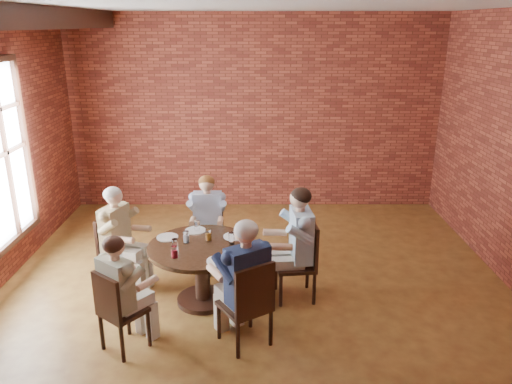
{
  "coord_description": "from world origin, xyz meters",
  "views": [
    {
      "loc": [
        0.0,
        -5.25,
        3.2
      ],
      "look_at": [
        0.01,
        1.0,
        1.09
      ],
      "focal_mm": 35.0,
      "sensor_mm": 36.0,
      "label": 1
    }
  ],
  "objects_px": {
    "dining_table": "(202,262)",
    "chair_e": "(249,302)",
    "chair_a": "(303,258)",
    "diner_e": "(244,283)",
    "chair_d": "(117,309)",
    "diner_c": "(120,238)",
    "chair_c": "(115,249)",
    "diner_a": "(296,244)",
    "diner_d": "(122,294)",
    "chair_b": "(208,230)",
    "diner_b": "(208,222)",
    "smartphone": "(239,255)"
  },
  "relations": [
    {
      "from": "diner_a",
      "to": "chair_a",
      "type": "bearing_deg",
      "value": 90.0
    },
    {
      "from": "chair_b",
      "to": "dining_table",
      "type": "bearing_deg",
      "value": -90.0
    },
    {
      "from": "diner_a",
      "to": "diner_c",
      "type": "bearing_deg",
      "value": -103.37
    },
    {
      "from": "chair_a",
      "to": "diner_a",
      "type": "height_order",
      "value": "diner_a"
    },
    {
      "from": "chair_b",
      "to": "diner_e",
      "type": "height_order",
      "value": "diner_e"
    },
    {
      "from": "chair_b",
      "to": "chair_e",
      "type": "xyz_separation_m",
      "value": [
        0.59,
        -1.93,
        0.03
      ]
    },
    {
      "from": "chair_a",
      "to": "diner_c",
      "type": "height_order",
      "value": "diner_c"
    },
    {
      "from": "diner_d",
      "to": "smartphone",
      "type": "xyz_separation_m",
      "value": [
        1.17,
        0.63,
        0.12
      ]
    },
    {
      "from": "diner_c",
      "to": "diner_a",
      "type": "bearing_deg",
      "value": -76.83
    },
    {
      "from": "chair_d",
      "to": "chair_a",
      "type": "bearing_deg",
      "value": -112.73
    },
    {
      "from": "chair_c",
      "to": "diner_c",
      "type": "bearing_deg",
      "value": -90.0
    },
    {
      "from": "chair_a",
      "to": "diner_c",
      "type": "distance_m",
      "value": 2.29
    },
    {
      "from": "chair_c",
      "to": "diner_a",
      "type": "bearing_deg",
      "value": -77.32
    },
    {
      "from": "dining_table",
      "to": "smartphone",
      "type": "xyz_separation_m",
      "value": [
        0.45,
        -0.27,
        0.23
      ]
    },
    {
      "from": "smartphone",
      "to": "chair_c",
      "type": "bearing_deg",
      "value": 150.17
    },
    {
      "from": "dining_table",
      "to": "chair_e",
      "type": "height_order",
      "value": "chair_e"
    },
    {
      "from": "dining_table",
      "to": "diner_e",
      "type": "bearing_deg",
      "value": -57.27
    },
    {
      "from": "diner_a",
      "to": "diner_d",
      "type": "distance_m",
      "value": 2.09
    },
    {
      "from": "chair_a",
      "to": "diner_e",
      "type": "bearing_deg",
      "value": -42.55
    },
    {
      "from": "diner_a",
      "to": "diner_c",
      "type": "relative_size",
      "value": 1.06
    },
    {
      "from": "diner_c",
      "to": "chair_e",
      "type": "distance_m",
      "value": 2.08
    },
    {
      "from": "diner_b",
      "to": "diner_e",
      "type": "xyz_separation_m",
      "value": [
        0.53,
        -1.77,
        0.05
      ]
    },
    {
      "from": "diner_d",
      "to": "chair_e",
      "type": "distance_m",
      "value": 1.28
    },
    {
      "from": "dining_table",
      "to": "diner_e",
      "type": "distance_m",
      "value": 0.97
    },
    {
      "from": "chair_d",
      "to": "chair_c",
      "type": "bearing_deg",
      "value": -36.26
    },
    {
      "from": "diner_d",
      "to": "chair_e",
      "type": "bearing_deg",
      "value": -140.93
    },
    {
      "from": "diner_a",
      "to": "diner_c",
      "type": "distance_m",
      "value": 2.19
    },
    {
      "from": "diner_d",
      "to": "dining_table",
      "type": "bearing_deg",
      "value": -90.0
    },
    {
      "from": "chair_b",
      "to": "smartphone",
      "type": "xyz_separation_m",
      "value": [
        0.47,
        -1.32,
        0.26
      ]
    },
    {
      "from": "diner_b",
      "to": "smartphone",
      "type": "bearing_deg",
      "value": -70.22
    },
    {
      "from": "chair_b",
      "to": "diner_b",
      "type": "distance_m",
      "value": 0.17
    },
    {
      "from": "chair_a",
      "to": "smartphone",
      "type": "xyz_separation_m",
      "value": [
        -0.75,
        -0.4,
        0.23
      ]
    },
    {
      "from": "diner_c",
      "to": "smartphone",
      "type": "xyz_separation_m",
      "value": [
        1.52,
        -0.67,
        0.09
      ]
    },
    {
      "from": "diner_c",
      "to": "chair_e",
      "type": "bearing_deg",
      "value": -107.64
    },
    {
      "from": "chair_d",
      "to": "chair_e",
      "type": "relative_size",
      "value": 0.93
    },
    {
      "from": "diner_a",
      "to": "smartphone",
      "type": "bearing_deg",
      "value": -65.44
    },
    {
      "from": "dining_table",
      "to": "chair_d",
      "type": "xyz_separation_m",
      "value": [
        -0.76,
        -0.96,
        -0.04
      ]
    },
    {
      "from": "diner_a",
      "to": "diner_b",
      "type": "height_order",
      "value": "diner_a"
    },
    {
      "from": "dining_table",
      "to": "chair_d",
      "type": "bearing_deg",
      "value": -128.32
    },
    {
      "from": "chair_d",
      "to": "diner_e",
      "type": "xyz_separation_m",
      "value": [
        1.28,
        0.16,
        0.2
      ]
    },
    {
      "from": "dining_table",
      "to": "diner_a",
      "type": "bearing_deg",
      "value": 6.02
    },
    {
      "from": "diner_c",
      "to": "chair_a",
      "type": "bearing_deg",
      "value": -76.28
    },
    {
      "from": "chair_a",
      "to": "chair_c",
      "type": "xyz_separation_m",
      "value": [
        -2.35,
        0.3,
        -0.02
      ]
    },
    {
      "from": "dining_table",
      "to": "diner_c",
      "type": "xyz_separation_m",
      "value": [
        -1.06,
        0.4,
        0.13
      ]
    },
    {
      "from": "chair_b",
      "to": "chair_c",
      "type": "distance_m",
      "value": 1.28
    },
    {
      "from": "dining_table",
      "to": "chair_c",
      "type": "distance_m",
      "value": 1.22
    },
    {
      "from": "diner_c",
      "to": "smartphone",
      "type": "relative_size",
      "value": 9.23
    },
    {
      "from": "diner_c",
      "to": "chair_c",
      "type": "bearing_deg",
      "value": 90.0
    },
    {
      "from": "diner_a",
      "to": "chair_b",
      "type": "height_order",
      "value": "diner_a"
    },
    {
      "from": "dining_table",
      "to": "chair_e",
      "type": "bearing_deg",
      "value": -57.27
    }
  ]
}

